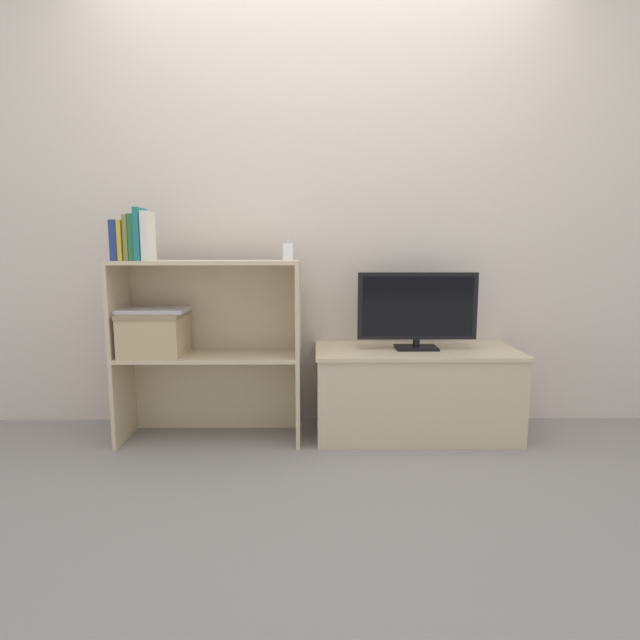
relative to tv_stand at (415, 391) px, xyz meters
The scene contains 15 objects.
ground_plane 0.61m from the tv_stand, 156.47° to the right, with size 16.00×16.00×0.00m, color gray.
wall_back 1.12m from the tv_stand, 153.28° to the left, with size 10.00×0.05×2.40m.
tv_stand is the anchor object (origin of this frame).
tv 0.45m from the tv_stand, 90.00° to the right, with size 0.63×0.14×0.41m.
bookshelf_lower_tier 1.09m from the tv_stand, behind, with size 0.94×0.33×0.46m.
bookshelf_upper_tier 1.21m from the tv_stand, behind, with size 0.94×0.33×0.48m.
book_navy 1.72m from the tv_stand, behind, with size 0.04×0.14×0.20m.
book_mustard 1.69m from the tv_stand, behind, with size 0.02×0.15×0.20m.
book_olive 1.67m from the tv_stand, behind, with size 0.02×0.14×0.22m.
book_forest 1.65m from the tv_stand, behind, with size 0.03×0.13×0.23m.
book_teal 1.63m from the tv_stand, behind, with size 0.03×0.15×0.26m.
book_ivory 1.60m from the tv_stand, behind, with size 0.03×0.13×0.24m.
baby_monitor 1.01m from the tv_stand, behind, with size 0.05×0.03×0.12m.
storage_basket_left 1.41m from the tv_stand, behind, with size 0.31×0.30×0.22m.
laptop 1.44m from the tv_stand, behind, with size 0.34×0.22×0.02m.
Camera 1 is at (-0.02, -2.39, 1.00)m, focal length 28.00 mm.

